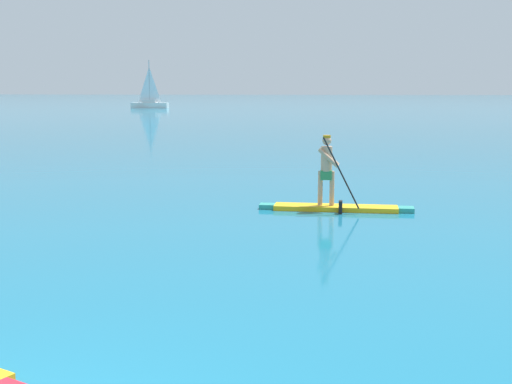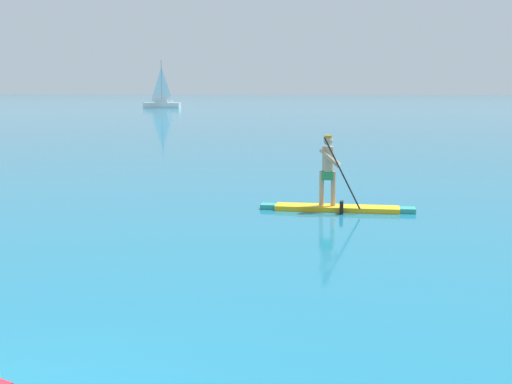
# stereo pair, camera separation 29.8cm
# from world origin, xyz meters

# --- Properties ---
(paddleboarder_far_right) EXTENTS (3.60, 0.85, 1.78)m
(paddleboarder_far_right) POSITION_xyz_m (3.24, 11.31, 0.36)
(paddleboarder_far_right) COLOR yellow
(paddleboarder_far_right) RESTS_ON ground
(sailboat_left_horizon) EXTENTS (4.90, 1.40, 6.18)m
(sailboat_left_horizon) POSITION_xyz_m (-20.11, 84.69, 0.84)
(sailboat_left_horizon) COLOR white
(sailboat_left_horizon) RESTS_ON ground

